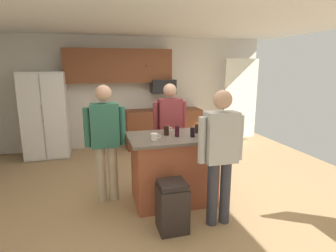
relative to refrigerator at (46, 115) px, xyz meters
name	(u,v)px	position (x,y,z in m)	size (l,w,h in m)	color
floor	(165,192)	(2.00, -2.38, -0.91)	(7.04, 7.04, 0.00)	tan
ceiling	(165,15)	(2.00, -2.38, 1.69)	(7.04, 7.04, 0.00)	white
back_wall	(136,92)	(2.00, 0.42, 0.39)	(6.40, 0.10, 2.60)	silver
french_door_window_panel	(240,99)	(4.60, 0.02, 0.19)	(0.90, 0.06, 2.00)	white
cabinet_run_upper	(119,66)	(1.60, 0.22, 1.02)	(2.40, 0.38, 0.75)	brown
cabinet_run_lower	(163,128)	(2.60, 0.10, -0.46)	(1.80, 0.63, 0.90)	brown
refrigerator	(46,115)	(0.00, 0.00, 0.00)	(0.89, 0.76, 1.81)	white
microwave_over_range	(163,86)	(2.60, 0.12, 0.54)	(0.56, 0.40, 0.32)	black
kitchen_island	(174,168)	(2.05, -2.66, -0.41)	(1.26, 0.83, 0.98)	#AD5638
person_guest_by_door	(170,126)	(2.21, -1.91, 0.04)	(0.57, 0.22, 1.65)	#232D4C
person_guest_left	(105,136)	(1.13, -2.40, 0.06)	(0.57, 0.22, 1.68)	tan
person_elder_center	(221,150)	(2.42, -3.37, 0.05)	(0.57, 0.22, 1.66)	#383842
mug_blue_stoneware	(167,129)	(2.01, -2.48, 0.12)	(0.12, 0.08, 0.10)	white
mug_ceramic_white	(154,137)	(1.74, -2.84, 0.12)	(0.13, 0.09, 0.09)	white
glass_dark_ale	(192,132)	(2.28, -2.79, 0.14)	(0.06, 0.06, 0.13)	black
glass_short_whisky	(166,131)	(1.96, -2.60, 0.13)	(0.07, 0.07, 0.12)	black
tumbler_amber	(177,131)	(2.08, -2.72, 0.14)	(0.06, 0.06, 0.14)	black
glass_stout_tall	(197,129)	(2.42, -2.60, 0.13)	(0.06, 0.06, 0.13)	black
trash_bin	(172,206)	(1.83, -3.36, -0.60)	(0.34, 0.34, 0.61)	black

